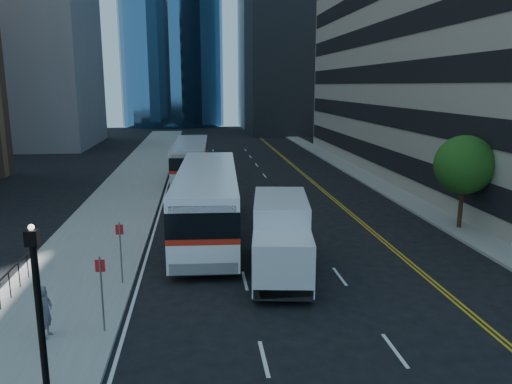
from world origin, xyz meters
TOP-DOWN VIEW (x-y plane):
  - ground at (0.00, 0.00)m, footprint 160.00×160.00m
  - sidewalk_west at (-10.50, 25.00)m, footprint 5.00×90.00m
  - sidewalk_east at (9.00, 25.00)m, footprint 2.00×90.00m
  - midrise_west at (-28.00, 52.00)m, footprint 18.00×18.00m
  - street_tree at (9.00, 8.00)m, footprint 3.20×3.20m
  - lamp_post at (-9.00, -6.00)m, footprint 0.28×0.28m
  - bus_front at (-4.85, 8.65)m, footprint 3.63×13.83m
  - bus_rear at (-5.92, 25.41)m, footprint 3.08×12.29m
  - box_truck at (-1.92, 2.56)m, footprint 3.13×6.82m
  - pedestrian at (-10.11, -2.19)m, footprint 0.50×0.67m

SIDE VIEW (x-z plane):
  - ground at x=0.00m, z-range 0.00..0.00m
  - sidewalk_west at x=-10.50m, z-range 0.00..0.15m
  - sidewalk_east at x=9.00m, z-range 0.00..0.15m
  - pedestrian at x=-10.11m, z-range 0.15..1.84m
  - box_truck at x=-1.92m, z-range 0.09..3.23m
  - bus_rear at x=-5.92m, z-range 0.14..3.29m
  - bus_front at x=-4.85m, z-range 0.16..3.70m
  - lamp_post at x=-9.00m, z-range 0.44..5.00m
  - street_tree at x=9.00m, z-range 1.09..6.19m
  - midrise_west at x=-28.00m, z-range 0.00..35.00m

